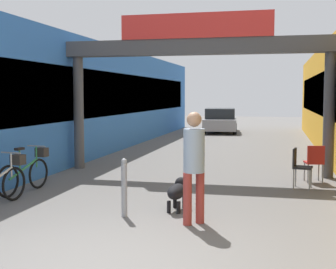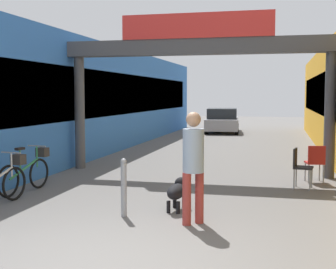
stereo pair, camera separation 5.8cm
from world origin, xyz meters
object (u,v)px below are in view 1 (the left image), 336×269
(dog_on_leash, at_px, (178,191))
(bicycle_green_third, at_px, (27,172))
(pedestrian_with_dog, at_px, (194,160))
(bollard_post_metal, at_px, (124,187))
(parked_car_silver, at_px, (220,121))
(cafe_chair_red_farther, at_px, (315,160))
(bicycle_silver_second, at_px, (0,182))
(cafe_chair_black_nearer, at_px, (299,164))

(dog_on_leash, relative_size, bicycle_green_third, 0.45)
(bicycle_green_third, bearing_deg, pedestrian_with_dog, -23.00)
(bicycle_green_third, relative_size, bollard_post_metal, 1.68)
(bollard_post_metal, relative_size, parked_car_silver, 0.24)
(bollard_post_metal, bearing_deg, parked_car_silver, 91.57)
(cafe_chair_red_farther, bearing_deg, pedestrian_with_dog, -117.67)
(pedestrian_with_dog, height_order, bicycle_silver_second, pedestrian_with_dog)
(pedestrian_with_dog, xyz_separation_m, parked_car_silver, (-1.74, 18.55, -0.40))
(dog_on_leash, xyz_separation_m, parked_car_silver, (-1.29, 17.70, 0.30))
(bicycle_green_third, bearing_deg, bicycle_silver_second, -84.44)
(dog_on_leash, xyz_separation_m, bollard_post_metal, (-0.79, -0.66, 0.16))
(pedestrian_with_dog, bearing_deg, dog_on_leash, 117.56)
(dog_on_leash, xyz_separation_m, cafe_chair_black_nearer, (2.23, 2.53, 0.19))
(pedestrian_with_dog, distance_m, dog_on_leash, 1.19)
(dog_on_leash, distance_m, bollard_post_metal, 1.04)
(pedestrian_with_dog, height_order, bicycle_green_third, pedestrian_with_dog)
(bicycle_silver_second, height_order, bicycle_green_third, same)
(dog_on_leash, height_order, bollard_post_metal, bollard_post_metal)
(parked_car_silver, bearing_deg, bollard_post_metal, -88.43)
(dog_on_leash, relative_size, cafe_chair_black_nearer, 0.86)
(pedestrian_with_dog, xyz_separation_m, bicycle_green_third, (-3.90, 1.66, -0.61))
(bicycle_green_third, height_order, parked_car_silver, parked_car_silver)
(cafe_chair_black_nearer, bearing_deg, pedestrian_with_dog, -117.80)
(bicycle_silver_second, xyz_separation_m, bicycle_green_third, (-0.12, 1.20, 0.00))
(cafe_chair_black_nearer, relative_size, cafe_chair_red_farther, 1.00)
(bicycle_silver_second, relative_size, cafe_chair_red_farther, 1.89)
(bicycle_silver_second, distance_m, bicycle_green_third, 1.21)
(bicycle_silver_second, relative_size, parked_car_silver, 0.41)
(cafe_chair_red_farther, bearing_deg, parked_car_silver, 105.20)
(bicycle_silver_second, height_order, cafe_chair_red_farther, bicycle_silver_second)
(parked_car_silver, bearing_deg, bicycle_silver_second, -96.46)
(pedestrian_with_dog, height_order, bollard_post_metal, pedestrian_with_dog)
(dog_on_leash, height_order, parked_car_silver, parked_car_silver)
(parked_car_silver, bearing_deg, dog_on_leash, -85.82)
(bollard_post_metal, bearing_deg, cafe_chair_red_farther, 49.21)
(pedestrian_with_dog, distance_m, parked_car_silver, 18.64)
(dog_on_leash, distance_m, cafe_chair_red_farther, 4.21)
(cafe_chair_red_farther, bearing_deg, dog_on_leash, -128.50)
(pedestrian_with_dog, bearing_deg, cafe_chair_black_nearer, 62.20)
(bicycle_green_third, bearing_deg, cafe_chair_black_nearer, 16.88)
(cafe_chair_red_farther, bearing_deg, bicycle_green_third, -157.74)
(cafe_chair_red_farther, bearing_deg, bollard_post_metal, -130.79)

